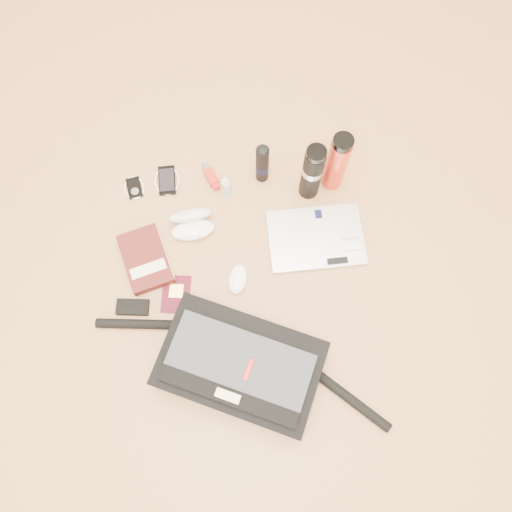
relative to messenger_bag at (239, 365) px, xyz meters
name	(u,v)px	position (x,y,z in m)	size (l,w,h in m)	color
ground	(247,298)	(0.04, 0.24, -0.06)	(4.00, 4.00, 0.00)	#B27B4A
messenger_bag	(239,365)	(0.00, 0.00, 0.00)	(0.94, 0.52, 0.14)	black
laptop	(316,238)	(0.31, 0.43, -0.05)	(0.34, 0.24, 0.03)	#B1B1B4
book	(146,259)	(-0.30, 0.41, -0.04)	(0.20, 0.26, 0.04)	#481312
passport	(176,294)	(-0.20, 0.27, -0.06)	(0.12, 0.15, 0.01)	#430715
mouse	(238,279)	(0.02, 0.30, -0.05)	(0.09, 0.12, 0.04)	white
sunglasses_case	(192,223)	(-0.13, 0.52, -0.03)	(0.17, 0.15, 0.09)	white
ipod	(134,188)	(-0.34, 0.70, -0.06)	(0.09, 0.09, 0.01)	black
phone	(167,180)	(-0.21, 0.72, -0.06)	(0.10, 0.12, 0.01)	black
inhaler	(211,176)	(-0.05, 0.71, -0.05)	(0.07, 0.12, 0.03)	#A82216
spray_bottle	(226,187)	(0.01, 0.64, -0.02)	(0.03, 0.03, 0.11)	#A6D2E7
aerosol_can	(262,163)	(0.14, 0.70, 0.04)	(0.06, 0.06, 0.20)	black
thermos_black	(312,172)	(0.31, 0.62, 0.08)	(0.09, 0.09, 0.28)	black
thermos_red	(337,163)	(0.40, 0.65, 0.08)	(0.09, 0.09, 0.29)	red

